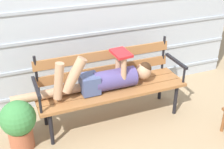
# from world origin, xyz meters

# --- Properties ---
(ground_plane) EXTENTS (12.00, 12.00, 0.00)m
(ground_plane) POSITION_xyz_m (0.00, 0.00, 0.00)
(ground_plane) COLOR tan
(house_siding) EXTENTS (4.15, 0.08, 2.50)m
(house_siding) POSITION_xyz_m (0.00, 0.77, 1.25)
(house_siding) COLOR #B2BCC6
(house_siding) RESTS_ON ground
(park_bench) EXTENTS (1.75, 0.50, 0.88)m
(park_bench) POSITION_xyz_m (0.00, 0.19, 0.48)
(park_bench) COLOR #9E6638
(park_bench) RESTS_ON ground
(reclining_person) EXTENTS (1.62, 0.27, 0.49)m
(reclining_person) POSITION_xyz_m (-0.10, 0.12, 0.58)
(reclining_person) COLOR #514784
(potted_plant) EXTENTS (0.37, 0.37, 0.56)m
(potted_plant) POSITION_xyz_m (-1.08, 0.01, 0.32)
(potted_plant) COLOR #AD5B3D
(potted_plant) RESTS_ON ground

